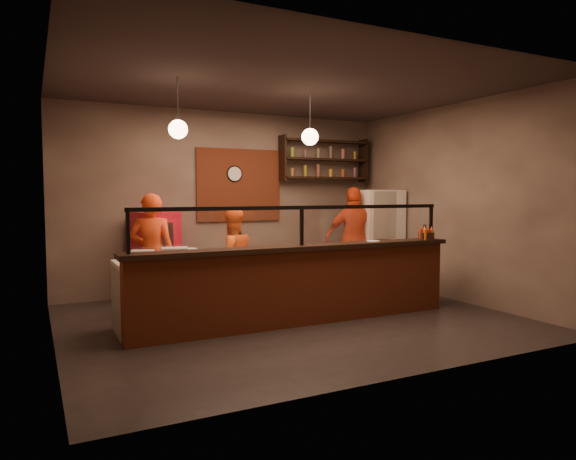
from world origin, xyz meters
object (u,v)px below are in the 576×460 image
cook_right (355,238)px  pizza_dough (339,251)px  cook_left (152,255)px  pepper_mill (425,232)px  condiment_caddy (426,236)px  wall_clock (234,174)px  fridge (378,239)px  cook_mid (232,259)px  red_cooler (156,256)px

cook_right → pizza_dough: bearing=68.1°
cook_left → pepper_mill: bearing=-176.5°
cook_right → condiment_caddy: cook_right is taller
cook_left → condiment_caddy: (3.76, -1.45, 0.24)m
pizza_dough → condiment_caddy: bearing=-18.2°
wall_clock → pizza_dough: wall_clock is taller
fridge → pepper_mill: fridge is taller
cook_mid → pepper_mill: (2.64, -1.24, 0.41)m
wall_clock → cook_mid: size_ratio=0.20×
cook_left → fridge: size_ratio=0.97×
wall_clock → pizza_dough: size_ratio=0.52×
wall_clock → red_cooler: size_ratio=0.21×
cook_right → red_cooler: cook_right is taller
cook_mid → pepper_mill: bearing=151.2°
cook_left → fridge: 4.28m
red_cooler → wall_clock: bearing=-11.8°
wall_clock → pepper_mill: 3.52m
cook_right → cook_mid: bearing=30.2°
cook_mid → cook_right: cook_right is taller
wall_clock → cook_left: 2.53m
fridge → condiment_caddy: size_ratio=9.66×
cook_left → cook_mid: cook_left is taller
pepper_mill → cook_mid: bearing=154.9°
wall_clock → cook_right: bearing=-26.5°
cook_left → pizza_dough: size_ratio=3.06×
red_cooler → condiment_caddy: size_ratio=7.70×
cook_right → pizza_dough: size_ratio=3.27×
condiment_caddy → cook_left: bearing=158.9°
pizza_dough → red_cooler: bearing=137.1°
cook_left → red_cooler: bearing=-81.5°
cook_right → pizza_dough: (-1.22, -1.41, -0.03)m
fridge → pepper_mill: 1.88m
pizza_dough → condiment_caddy: condiment_caddy is taller
wall_clock → pepper_mill: (2.04, -2.72, -0.93)m
wall_clock → cook_right: 2.47m
wall_clock → condiment_caddy: 3.58m
wall_clock → fridge: bearing=-20.2°
pepper_mill → fridge: bearing=75.5°
cook_left → wall_clock: bearing=-119.3°
wall_clock → red_cooler: 2.05m
pizza_dough → cook_mid: bearing=146.1°
cook_mid → pizza_dough: cook_mid is taller
pepper_mill → cook_right: bearing=92.8°
pizza_dough → condiment_caddy: size_ratio=3.04×
cook_left → cook_mid: size_ratio=1.15×
wall_clock → cook_left: wall_clock is taller
red_cooler → condiment_caddy: bearing=-59.0°
pizza_dough → wall_clock: bearing=107.2°
fridge → pizza_dough: size_ratio=3.17×
cook_mid → red_cooler: cook_mid is taller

